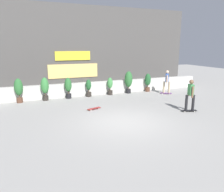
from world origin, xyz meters
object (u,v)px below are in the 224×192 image
Objects in this scene: potted_plant_0 at (19,89)px; skateboard_near_camera at (94,108)px; potted_plant_5 at (129,80)px; skater_far_right at (190,94)px; potted_plant_2 at (68,87)px; potted_plant_3 at (89,88)px; potted_plant_4 at (110,86)px; potted_plant_1 at (45,87)px; skater_by_wall_left at (167,81)px; potted_plant_6 at (148,81)px.

skateboard_near_camera is (3.75, -3.11, -0.80)m from potted_plant_0.
potted_plant_5 reaches higher than potted_plant_0.
skater_far_right reaches higher than skateboard_near_camera.
potted_plant_2 is 1.38m from potted_plant_3.
skater_far_right is (2.38, -5.33, 0.28)m from potted_plant_4.
potted_plant_3 is (1.37, 0.00, -0.16)m from potted_plant_2.
potted_plant_4 is 1.49× the size of skateboard_near_camera.
skater_by_wall_left is (8.21, -1.28, 0.10)m from potted_plant_1.
potted_plant_1 is 1.06× the size of potted_plant_2.
skater_far_right is (0.94, -5.33, 0.00)m from potted_plant_5.
potted_plant_5 is (1.44, 0.00, 0.28)m from potted_plant_4.
potted_plant_6 is at bearing 0.00° from potted_plant_2.
potted_plant_2 is at bearing 104.14° from skateboard_near_camera.
potted_plant_5 is at bearing -0.00° from potted_plant_3.
skater_by_wall_left is (2.39, -1.28, 0.00)m from potted_plant_5.
potted_plant_4 is 3.05m from potted_plant_6.
skateboard_near_camera is at bearing -54.20° from potted_plant_1.
potted_plant_1 is at bearing 180.00° from potted_plant_2.
potted_plant_1 is at bearing 0.00° from potted_plant_0.
potted_plant_0 is 9.80m from skater_by_wall_left.
skater_far_right reaches higher than potted_plant_6.
potted_plant_0 reaches higher than potted_plant_4.
potted_plant_0 is 4.94m from skateboard_near_camera.
potted_plant_0 is at bearing -180.00° from potted_plant_3.
potted_plant_5 is (2.99, -0.00, 0.32)m from potted_plant_3.
potted_plant_2 is 1.16× the size of potted_plant_3.
potted_plant_0 is 1.08× the size of potted_plant_2.
skateboard_near_camera is at bearing -100.76° from potted_plant_3.
potted_plant_2 is (2.97, 0.00, -0.08)m from potted_plant_0.
potted_plant_4 is 1.47m from potted_plant_5.
potted_plant_4 is at bearing 180.00° from potted_plant_6.
skater_far_right is (-1.45, -4.05, 0.00)m from skater_by_wall_left.
potted_plant_6 is (8.94, 0.00, -0.09)m from potted_plant_0.
skater_by_wall_left is at bearing -10.77° from potted_plant_2.
potted_plant_5 is at bearing 151.71° from skater_by_wall_left.
potted_plant_6 is (1.61, -0.00, -0.17)m from potted_plant_5.
potted_plant_3 is at bearing 180.00° from potted_plant_5.
skater_by_wall_left is (0.78, -1.28, 0.17)m from potted_plant_6.
potted_plant_2 is 5.97m from potted_plant_6.
potted_plant_3 is 3.01m from potted_plant_5.
potted_plant_1 is (1.51, 0.00, -0.01)m from potted_plant_0.
potted_plant_0 is 1.51m from potted_plant_1.
potted_plant_0 is 4.35m from potted_plant_3.
potted_plant_4 is at bearing 114.05° from skater_far_right.
skater_by_wall_left is at bearing 70.35° from skater_far_right.
skateboard_near_camera is at bearing 153.77° from skater_far_right.
potted_plant_1 is 3.91m from skateboard_near_camera.
potted_plant_1 is 0.86× the size of skater_far_right.
potted_plant_2 is at bearing 169.23° from skater_by_wall_left.
skater_by_wall_left reaches higher than potted_plant_5.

